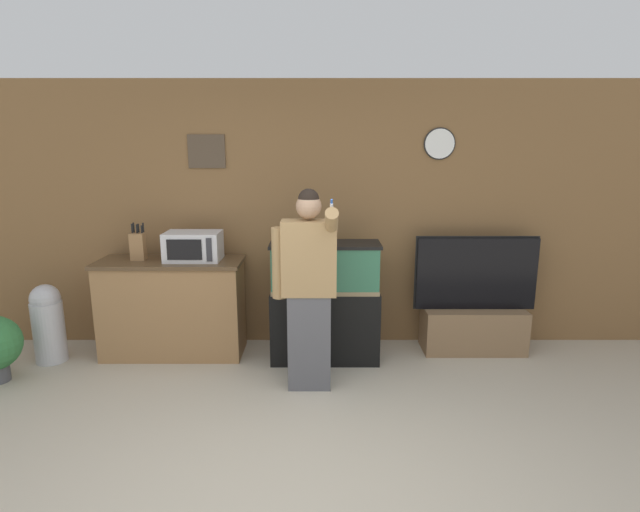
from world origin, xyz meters
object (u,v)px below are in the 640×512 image
object	(u,v)px
aquarium_on_stand	(327,302)
person_standing	(310,288)
trash_bin	(51,322)
tv_on_stand	(476,318)
counter_island	(176,307)
microwave	(196,246)
knife_block	(141,246)

from	to	relation	value
aquarium_on_stand	person_standing	size ratio (longest dim) A/B	0.68
trash_bin	tv_on_stand	bearing A→B (deg)	3.64
counter_island	aquarium_on_stand	world-z (taller)	aquarium_on_stand
counter_island	person_standing	world-z (taller)	person_standing
counter_island	trash_bin	world-z (taller)	counter_island
microwave	tv_on_stand	bearing A→B (deg)	1.67
tv_on_stand	trash_bin	world-z (taller)	tv_on_stand
tv_on_stand	person_standing	xyz separation A→B (m)	(-1.60, -0.77, 0.53)
knife_block	trash_bin	world-z (taller)	knife_block
person_standing	trash_bin	size ratio (longest dim) A/B	2.24
counter_island	microwave	xyz separation A→B (m)	(0.23, 0.00, 0.60)
microwave	trash_bin	size ratio (longest dim) A/B	0.68
microwave	aquarium_on_stand	world-z (taller)	microwave
person_standing	aquarium_on_stand	bearing A→B (deg)	75.39
microwave	aquarium_on_stand	bearing A→B (deg)	-6.49
trash_bin	counter_island	bearing A→B (deg)	8.89
knife_block	person_standing	distance (m)	1.77
microwave	person_standing	xyz separation A→B (m)	(1.09, -0.69, -0.20)
counter_island	knife_block	size ratio (longest dim) A/B	3.91
aquarium_on_stand	trash_bin	distance (m)	2.58
counter_island	trash_bin	bearing A→B (deg)	-171.11
microwave	tv_on_stand	xyz separation A→B (m)	(2.69, 0.08, -0.73)
counter_island	aquarium_on_stand	bearing A→B (deg)	-5.36
counter_island	tv_on_stand	bearing A→B (deg)	1.61
tv_on_stand	counter_island	bearing A→B (deg)	-178.39
aquarium_on_stand	knife_block	bearing A→B (deg)	174.92
knife_block	trash_bin	bearing A→B (deg)	-166.74
trash_bin	aquarium_on_stand	bearing A→B (deg)	0.85
counter_island	knife_block	distance (m)	0.67
counter_island	knife_block	bearing A→B (deg)	176.32
knife_block	microwave	bearing A→B (deg)	-1.74
aquarium_on_stand	trash_bin	size ratio (longest dim) A/B	1.52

